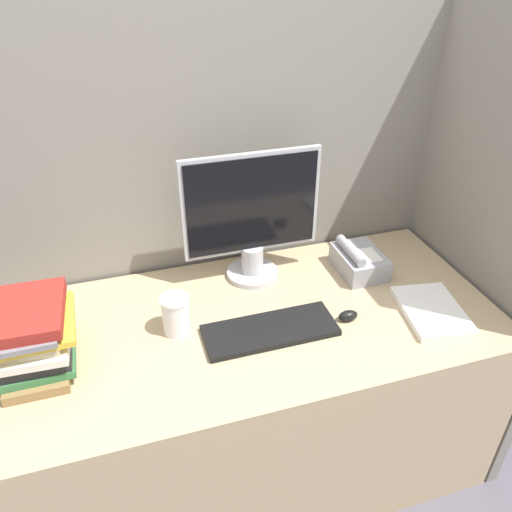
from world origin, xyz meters
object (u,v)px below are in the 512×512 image
Objects in this scene: monitor at (252,221)px; mouse at (348,316)px; keyboard at (270,330)px; coffee_cup at (176,315)px; desk_telephone at (359,261)px; book_stack at (33,337)px.

monitor is 7.39× the size of mouse.
coffee_cup is at bearing 161.04° from keyboard.
keyboard is 0.49m from desk_telephone.
monitor reaches higher than keyboard.
desk_telephone reaches higher than mouse.
desk_telephone is (1.12, 0.16, -0.06)m from book_stack.
mouse is 0.97m from book_stack.
coffee_cup reaches higher than desk_telephone.
coffee_cup is (-0.28, 0.10, 0.06)m from keyboard.
keyboard is 2.04× the size of desk_telephone.
book_stack reaches higher than desk_telephone.
coffee_cup is at bearing 3.72° from book_stack.
keyboard is 0.27m from mouse.
monitor is 0.44m from desk_telephone.
keyboard is at bearing -18.96° from coffee_cup.
monitor is at bearing 35.88° from coffee_cup.
book_stack is (-0.69, 0.07, 0.10)m from keyboard.
keyboard is 0.30m from coffee_cup.
mouse is 0.50× the size of coffee_cup.
coffee_cup reaches higher than mouse.
coffee_cup is 0.63× the size of desk_telephone.
book_stack is (-0.73, -0.26, -0.12)m from monitor.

